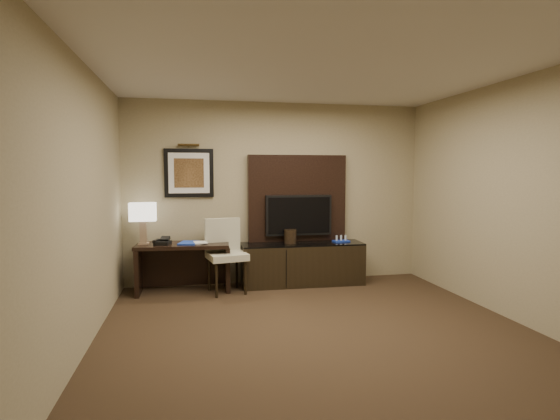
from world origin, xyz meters
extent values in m
cube|color=#312216|center=(0.00, 0.00, -0.01)|extent=(4.50, 5.00, 0.01)
cube|color=silver|center=(0.00, 0.00, 2.70)|extent=(4.50, 5.00, 0.01)
cube|color=#9A8D68|center=(0.00, 2.50, 1.35)|extent=(4.50, 0.01, 2.70)
cube|color=#9A8D68|center=(0.00, -2.50, 1.35)|extent=(4.50, 0.01, 2.70)
cube|color=#9A8D68|center=(-2.25, 0.00, 1.35)|extent=(0.01, 5.00, 2.70)
cube|color=#9A8D68|center=(2.25, 0.00, 1.35)|extent=(0.01, 5.00, 2.70)
cube|color=black|center=(-1.40, 2.15, 0.34)|extent=(1.30, 0.63, 0.68)
cube|color=black|center=(0.33, 2.20, 0.31)|extent=(1.81, 0.54, 0.62)
cube|color=black|center=(0.30, 2.44, 1.27)|extent=(1.50, 0.12, 1.30)
cube|color=black|center=(0.30, 2.34, 1.02)|extent=(1.00, 0.08, 0.60)
cube|color=black|center=(-1.30, 2.48, 1.65)|extent=(0.70, 0.04, 0.70)
cylinder|color=#413015|center=(-1.30, 2.44, 2.05)|extent=(0.04, 0.04, 0.30)
cube|color=#1938A7|center=(-1.32, 2.12, 0.69)|extent=(0.31, 0.37, 0.02)
imported|color=gray|center=(-1.25, 2.08, 0.80)|extent=(0.18, 0.04, 0.24)
cylinder|color=black|center=(0.15, 2.22, 0.72)|extent=(0.21, 0.21, 0.20)
camera|label=1|loc=(-1.26, -3.98, 1.66)|focal=28.00mm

